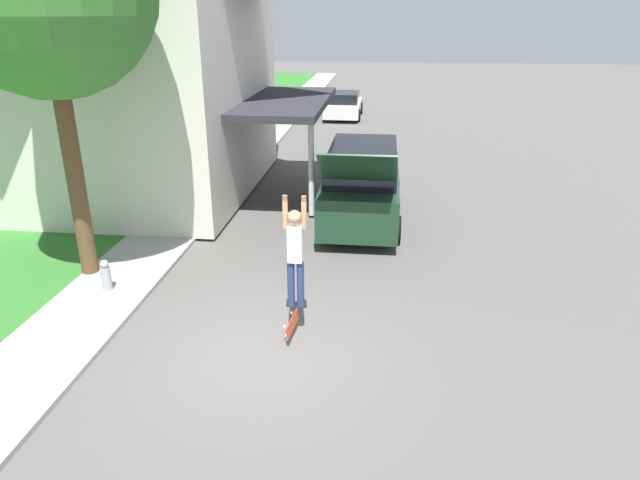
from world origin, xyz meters
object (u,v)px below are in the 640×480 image
(skateboard, at_px, (292,324))
(fire_hydrant, at_px, (106,275))
(skateboarder, at_px, (295,250))
(suv_parked, at_px, (362,183))
(car_down_street, at_px, (343,105))

(skateboard, height_order, fire_hydrant, fire_hydrant)
(skateboarder, xyz_separation_m, fire_hydrant, (-4.10, 1.02, -1.19))
(suv_parked, height_order, car_down_street, suv_parked)
(suv_parked, bearing_deg, car_down_street, 96.14)
(suv_parked, bearing_deg, skateboarder, -98.11)
(car_down_street, distance_m, skateboarder, 22.62)
(skateboarder, distance_m, skateboard, 1.35)
(car_down_street, xyz_separation_m, fire_hydrant, (-3.21, -21.56, -0.24))
(car_down_street, distance_m, skateboard, 22.83)
(skateboarder, distance_m, fire_hydrant, 4.39)
(suv_parked, height_order, skateboarder, suv_parked)
(suv_parked, xyz_separation_m, car_down_street, (-1.77, 16.43, -0.40))
(fire_hydrant, bearing_deg, suv_parked, 45.90)
(suv_parked, relative_size, skateboarder, 2.85)
(car_down_street, bearing_deg, fire_hydrant, -98.47)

